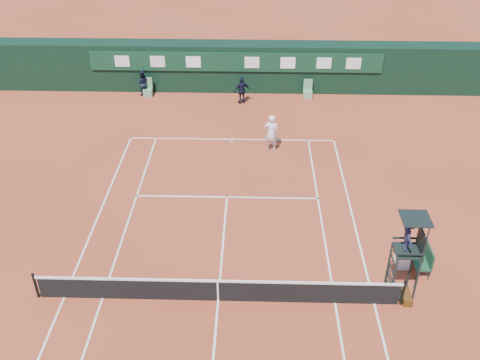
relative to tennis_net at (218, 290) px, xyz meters
name	(u,v)px	position (x,y,z in m)	size (l,w,h in m)	color
ground	(218,300)	(0.00, 0.00, -0.51)	(90.00, 90.00, 0.00)	#B1462A
court_lines	(218,300)	(0.00, 0.00, -0.50)	(11.05, 23.85, 0.01)	silver
tennis_net	(218,290)	(0.00, 0.00, 0.00)	(12.90, 0.10, 1.10)	black
back_wall	(236,66)	(0.00, 18.74, 1.00)	(40.00, 1.65, 3.00)	black
linesman_chair_left	(148,91)	(-5.50, 17.48, -0.19)	(0.55, 0.50, 1.15)	#5E9065
linesman_chair_right	(308,93)	(4.50, 17.48, -0.19)	(0.55, 0.50, 1.15)	#64996E
umpire_chair	(409,241)	(6.39, 0.47, 1.95)	(0.96, 0.95, 3.42)	black
player_bench	(424,257)	(7.58, 1.82, 0.09)	(0.56, 1.20, 1.10)	#183E2A
tennis_bag	(406,297)	(6.62, 0.21, -0.37)	(0.32, 0.72, 0.27)	black
cooler	(403,259)	(6.90, 2.02, -0.18)	(0.57, 0.57, 0.65)	white
tennis_ball	(246,195)	(0.88, 6.52, -0.48)	(0.06, 0.06, 0.06)	yellow
player	(271,133)	(2.07, 10.80, 0.49)	(0.73, 0.48, 2.00)	white
ball_kid_left	(142,83)	(-5.82, 17.57, 0.30)	(0.79, 0.61, 1.62)	black
ball_kid_right	(242,90)	(0.42, 16.52, 0.33)	(0.98, 0.41, 1.67)	black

